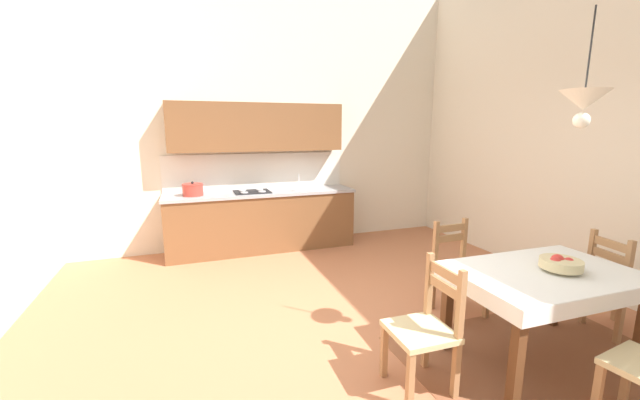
% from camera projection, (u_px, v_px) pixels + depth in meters
% --- Properties ---
extents(ground_plane, '(6.49, 6.64, 0.10)m').
position_uv_depth(ground_plane, '(349.00, 340.00, 3.41)').
color(ground_plane, '#B7704C').
extents(wall_back, '(6.49, 0.12, 4.04)m').
position_uv_depth(wall_back, '(270.00, 116.00, 5.87)').
color(wall_back, silver).
rests_on(wall_back, ground_plane).
extents(wall_right, '(0.12, 6.64, 4.04)m').
position_uv_depth(wall_right, '(610.00, 111.00, 4.02)').
color(wall_right, silver).
rests_on(wall_right, ground_plane).
extents(area_rug, '(2.10, 1.60, 0.01)m').
position_uv_depth(area_rug, '(546.00, 365.00, 2.97)').
color(area_rug, brown).
rests_on(area_rug, ground_plane).
extents(kitchen_cabinetry, '(2.81, 0.63, 2.20)m').
position_uv_depth(kitchen_cabinetry, '(261.00, 194.00, 5.70)').
color(kitchen_cabinetry, brown).
rests_on(kitchen_cabinetry, ground_plane).
extents(dining_table, '(1.42, 0.94, 0.75)m').
position_uv_depth(dining_table, '(544.00, 286.00, 2.94)').
color(dining_table, '#56331C').
rests_on(dining_table, ground_plane).
extents(dining_chair_window_side, '(0.49, 0.49, 0.93)m').
position_uv_depth(dining_chair_window_side, '(618.00, 286.00, 3.38)').
color(dining_chair_window_side, '#D1BC89').
rests_on(dining_chair_window_side, ground_plane).
extents(dining_chair_kitchen_side, '(0.44, 0.44, 0.93)m').
position_uv_depth(dining_chair_kitchen_side, '(458.00, 270.00, 3.77)').
color(dining_chair_kitchen_side, '#D1BC89').
rests_on(dining_chair_kitchen_side, ground_plane).
extents(dining_chair_tv_side, '(0.43, 0.43, 0.93)m').
position_uv_depth(dining_chair_tv_side, '(425.00, 329.00, 2.67)').
color(dining_chair_tv_side, '#D1BC89').
rests_on(dining_chair_tv_side, ground_plane).
extents(fruit_bowl, '(0.30, 0.30, 0.12)m').
position_uv_depth(fruit_bowl, '(560.00, 264.00, 2.90)').
color(fruit_bowl, beige).
rests_on(fruit_bowl, dining_table).
extents(pendant_lamp, '(0.32, 0.32, 0.80)m').
position_uv_depth(pendant_lamp, '(584.00, 101.00, 2.61)').
color(pendant_lamp, black).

